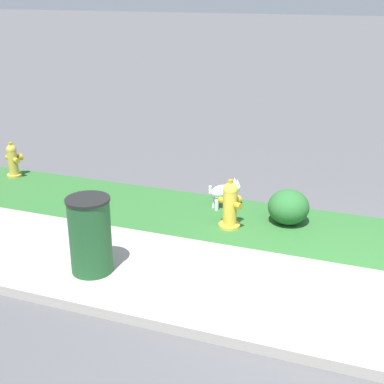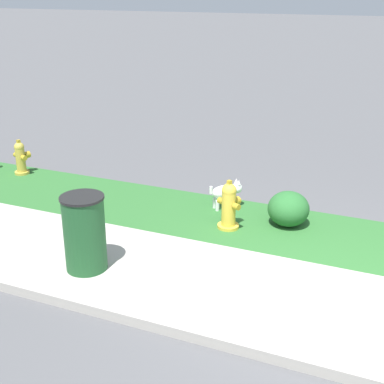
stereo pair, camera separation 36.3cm
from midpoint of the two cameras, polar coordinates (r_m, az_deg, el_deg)
ground_plane at (r=6.10m, az=14.21°, el=-11.80°), size 120.00×120.00×0.00m
sidewalk_pavement at (r=6.10m, az=14.21°, el=-11.76°), size 18.00×1.90×0.01m
grass_verge at (r=7.66m, az=15.87°, el=-4.79°), size 18.00×1.66×0.01m
street_curb at (r=5.23m, az=12.80°, el=-17.16°), size 18.00×0.16×0.12m
fire_hydrant_near_corner at (r=7.58m, az=2.73°, el=-1.38°), size 0.39×0.36×0.72m
fire_hydrant_across_street at (r=10.21m, az=-19.52°, el=3.18°), size 0.36×0.33×0.65m
small_white_dog at (r=8.28m, az=2.28°, el=0.04°), size 0.45×0.45×0.46m
trash_bin at (r=6.51m, az=-12.38°, el=-4.57°), size 0.53×0.53×0.96m
shrub_bush_mid_verge at (r=7.83m, az=8.96°, el=-1.60°), size 0.60×0.60×0.51m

